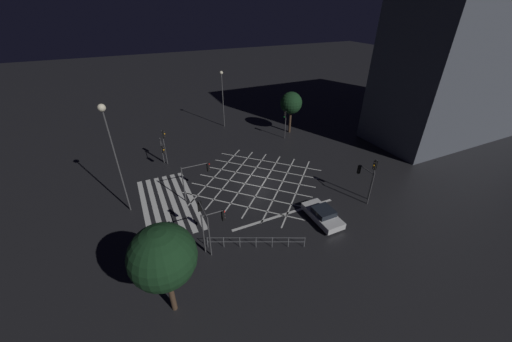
{
  "coord_description": "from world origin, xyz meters",
  "views": [
    {
      "loc": [
        24.44,
        -11.45,
        17.35
      ],
      "look_at": [
        0.0,
        0.0,
        1.28
      ],
      "focal_mm": 20.0,
      "sensor_mm": 36.0,
      "label": 1
    }
  ],
  "objects_px": {
    "traffic_light_se_main": "(203,217)",
    "street_tree_near": "(163,257)",
    "traffic_light_ne_cross": "(373,172)",
    "waiting_car": "(323,215)",
    "traffic_light_ne_main": "(364,176)",
    "traffic_light_sw_cross": "(164,140)",
    "traffic_light_se_cross": "(215,222)",
    "traffic_light_sw_main": "(163,149)",
    "traffic_light_median_south": "(197,173)",
    "street_lamp_east": "(222,89)",
    "traffic_light_nw_cross": "(285,119)",
    "street_lamp_west": "(109,134)",
    "street_tree_far": "(291,103)"
  },
  "relations": [
    {
      "from": "traffic_light_sw_cross",
      "to": "traffic_light_ne_main",
      "type": "height_order",
      "value": "traffic_light_sw_cross"
    },
    {
      "from": "traffic_light_nw_cross",
      "to": "waiting_car",
      "type": "relative_size",
      "value": 0.97
    },
    {
      "from": "traffic_light_sw_cross",
      "to": "street_tree_near",
      "type": "height_order",
      "value": "street_tree_near"
    },
    {
      "from": "street_lamp_west",
      "to": "street_tree_near",
      "type": "distance_m",
      "value": 12.76
    },
    {
      "from": "traffic_light_se_main",
      "to": "street_tree_near",
      "type": "xyz_separation_m",
      "value": [
        4.74,
        -3.56,
        1.93
      ]
    },
    {
      "from": "street_tree_near",
      "to": "street_tree_far",
      "type": "xyz_separation_m",
      "value": [
        -22.29,
        22.03,
        -0.25
      ]
    },
    {
      "from": "traffic_light_se_main",
      "to": "traffic_light_se_cross",
      "type": "relative_size",
      "value": 1.02
    },
    {
      "from": "traffic_light_nw_cross",
      "to": "waiting_car",
      "type": "bearing_deg",
      "value": 70.96
    },
    {
      "from": "traffic_light_nw_cross",
      "to": "traffic_light_se_main",
      "type": "height_order",
      "value": "traffic_light_nw_cross"
    },
    {
      "from": "traffic_light_se_cross",
      "to": "street_tree_far",
      "type": "xyz_separation_m",
      "value": [
        -18.34,
        17.8,
        1.79
      ]
    },
    {
      "from": "traffic_light_median_south",
      "to": "traffic_light_se_cross",
      "type": "distance_m",
      "value": 7.46
    },
    {
      "from": "waiting_car",
      "to": "traffic_light_sw_main",
      "type": "bearing_deg",
      "value": 35.18
    },
    {
      "from": "traffic_light_sw_main",
      "to": "street_lamp_east",
      "type": "height_order",
      "value": "street_lamp_east"
    },
    {
      "from": "traffic_light_nw_cross",
      "to": "traffic_light_ne_main",
      "type": "relative_size",
      "value": 1.15
    },
    {
      "from": "traffic_light_se_cross",
      "to": "traffic_light_sw_cross",
      "type": "bearing_deg",
      "value": 93.66
    },
    {
      "from": "street_lamp_east",
      "to": "waiting_car",
      "type": "xyz_separation_m",
      "value": [
        25.63,
        0.36,
        -5.39
      ]
    },
    {
      "from": "traffic_light_sw_main",
      "to": "street_lamp_east",
      "type": "xyz_separation_m",
      "value": [
        -9.57,
        10.95,
        3.53
      ]
    },
    {
      "from": "traffic_light_ne_cross",
      "to": "waiting_car",
      "type": "bearing_deg",
      "value": 6.35
    },
    {
      "from": "traffic_light_sw_cross",
      "to": "traffic_light_sw_main",
      "type": "height_order",
      "value": "traffic_light_sw_cross"
    },
    {
      "from": "street_lamp_west",
      "to": "traffic_light_ne_cross",
      "type": "bearing_deg",
      "value": 69.11
    },
    {
      "from": "waiting_car",
      "to": "street_tree_near",
      "type": "bearing_deg",
      "value": 102.62
    },
    {
      "from": "street_lamp_west",
      "to": "traffic_light_median_south",
      "type": "bearing_deg",
      "value": 82.64
    },
    {
      "from": "traffic_light_median_south",
      "to": "traffic_light_ne_main",
      "type": "bearing_deg",
      "value": -25.32
    },
    {
      "from": "traffic_light_se_main",
      "to": "traffic_light_se_cross",
      "type": "distance_m",
      "value": 1.04
    },
    {
      "from": "traffic_light_ne_main",
      "to": "traffic_light_median_south",
      "type": "distance_m",
      "value": 16.36
    },
    {
      "from": "street_lamp_east",
      "to": "traffic_light_se_cross",
      "type": "bearing_deg",
      "value": -20.95
    },
    {
      "from": "traffic_light_se_cross",
      "to": "traffic_light_sw_main",
      "type": "height_order",
      "value": "traffic_light_se_cross"
    },
    {
      "from": "traffic_light_se_main",
      "to": "street_lamp_west",
      "type": "bearing_deg",
      "value": 35.59
    },
    {
      "from": "street_tree_near",
      "to": "street_lamp_east",
      "type": "bearing_deg",
      "value": 154.49
    },
    {
      "from": "traffic_light_median_south",
      "to": "street_tree_near",
      "type": "distance_m",
      "value": 12.52
    },
    {
      "from": "traffic_light_se_main",
      "to": "waiting_car",
      "type": "distance_m",
      "value": 10.89
    },
    {
      "from": "street_lamp_west",
      "to": "traffic_light_sw_main",
      "type": "bearing_deg",
      "value": 146.65
    },
    {
      "from": "traffic_light_sw_main",
      "to": "street_tree_near",
      "type": "relative_size",
      "value": 0.5
    },
    {
      "from": "traffic_light_ne_main",
      "to": "traffic_light_ne_cross",
      "type": "bearing_deg",
      "value": -134.85
    },
    {
      "from": "traffic_light_sw_main",
      "to": "street_lamp_west",
      "type": "height_order",
      "value": "street_lamp_west"
    },
    {
      "from": "traffic_light_median_south",
      "to": "street_tree_near",
      "type": "xyz_separation_m",
      "value": [
        11.38,
        -4.88,
        1.87
      ]
    },
    {
      "from": "traffic_light_ne_main",
      "to": "traffic_light_median_south",
      "type": "relative_size",
      "value": 0.91
    },
    {
      "from": "traffic_light_median_south",
      "to": "street_lamp_east",
      "type": "distance_m",
      "value": 19.78
    },
    {
      "from": "traffic_light_ne_main",
      "to": "traffic_light_sw_cross",
      "type": "bearing_deg",
      "value": 46.5
    },
    {
      "from": "traffic_light_ne_main",
      "to": "street_tree_near",
      "type": "xyz_separation_m",
      "value": [
        4.38,
        -19.66,
        2.17
      ]
    },
    {
      "from": "street_tree_far",
      "to": "waiting_car",
      "type": "height_order",
      "value": "street_tree_far"
    },
    {
      "from": "traffic_light_median_south",
      "to": "street_tree_near",
      "type": "bearing_deg",
      "value": -113.2
    },
    {
      "from": "traffic_light_ne_main",
      "to": "waiting_car",
      "type": "relative_size",
      "value": 0.84
    },
    {
      "from": "traffic_light_ne_main",
      "to": "street_tree_near",
      "type": "bearing_deg",
      "value": 102.56
    },
    {
      "from": "traffic_light_median_south",
      "to": "traffic_light_sw_cross",
      "type": "bearing_deg",
      "value": 101.01
    },
    {
      "from": "street_tree_far",
      "to": "traffic_light_ne_main",
      "type": "bearing_deg",
      "value": -7.52
    },
    {
      "from": "traffic_light_sw_main",
      "to": "street_lamp_west",
      "type": "distance_m",
      "value": 9.95
    },
    {
      "from": "traffic_light_nw_cross",
      "to": "traffic_light_sw_main",
      "type": "height_order",
      "value": "traffic_light_nw_cross"
    },
    {
      "from": "traffic_light_se_main",
      "to": "traffic_light_sw_main",
      "type": "xyz_separation_m",
      "value": [
        -14.47,
        -0.78,
        -0.38
      ]
    },
    {
      "from": "traffic_light_sw_cross",
      "to": "street_lamp_west",
      "type": "relative_size",
      "value": 0.43
    }
  ]
}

